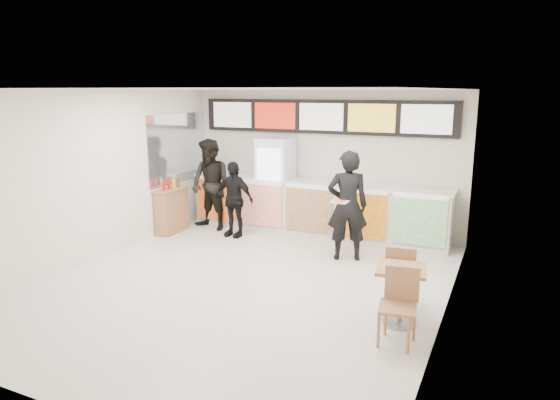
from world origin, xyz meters
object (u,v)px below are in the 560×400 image
Objects in this scene: drinks_fridge at (275,184)px; customer_mid at (233,199)px; customer_main at (347,206)px; service_counter at (315,208)px; customer_left at (211,185)px; cafe_table at (400,285)px; condiment_ledge at (172,210)px.

customer_mid is at bearing -122.82° from drinks_fridge.
drinks_fridge is at bearing -55.03° from customer_main.
customer_main is at bearing -48.93° from service_counter.
customer_left is 1.26× the size of customer_mid.
customer_left is at bearing -165.17° from service_counter.
customer_mid reaches higher than cafe_table.
customer_left is at bearing 140.05° from cafe_table.
drinks_fridge is 1.01× the size of customer_left.
customer_main is 1.23× the size of cafe_table.
service_counter is 1.71m from customer_main.
customer_main reaches higher than customer_mid.
drinks_fridge is at bearing 32.14° from condiment_ledge.
customer_left is 1.23× the size of cafe_table.
customer_mid is 4.76m from cafe_table.
customer_mid is at bearing -150.54° from service_counter.
service_counter is 1.72m from customer_mid.
drinks_fridge is 1.76× the size of condiment_ledge.
customer_mid is at bearing -32.04° from customer_main.
cafe_table is 1.42× the size of condiment_ledge.
drinks_fridge reaches higher than customer_main.
customer_main is at bearing 114.21° from cafe_table.
service_counter is 1.03m from drinks_fridge.
customer_left is at bearing -34.49° from customer_main.
customer_main reaches higher than service_counter.
cafe_table is at bearing -53.84° from service_counter.
service_counter reaches higher than cafe_table.
service_counter is at bearing 28.78° from customer_left.
drinks_fridge is 1.04m from customer_mid.
condiment_ledge is at bearing -122.76° from customer_left.
cafe_table is (1.41, -2.17, -0.45)m from customer_main.
customer_mid is 1.41m from condiment_ledge.
customer_main is (1.09, -1.25, 0.41)m from service_counter.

